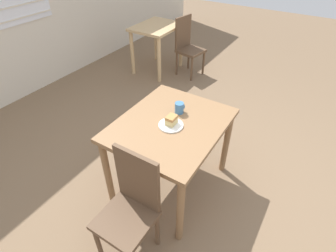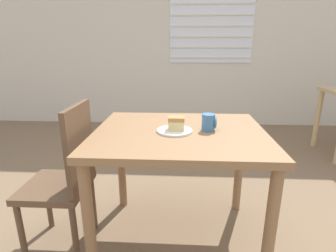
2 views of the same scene
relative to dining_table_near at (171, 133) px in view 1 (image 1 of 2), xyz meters
name	(u,v)px [view 1 (image 1 of 2)]	position (x,y,z in m)	size (l,w,h in m)	color
ground_plane	(198,188)	(0.09, -0.27, -0.65)	(14.00, 14.00, 0.00)	#7A6047
dining_table_near	(171,133)	(0.00, 0.00, 0.00)	(1.01, 0.84, 0.76)	olive
dining_table_far	(157,35)	(2.06, 1.53, -0.04)	(0.79, 0.63, 0.76)	tan
chair_near_window	(131,207)	(-0.68, -0.09, -0.16)	(0.38, 0.38, 0.93)	brown
chair_far_corner	(188,45)	(2.21, 1.03, -0.16)	(0.44, 0.44, 0.93)	brown
plate	(171,125)	(-0.03, -0.02, 0.12)	(0.21, 0.21, 0.01)	white
cake_slice	(171,120)	(-0.02, -0.02, 0.16)	(0.09, 0.07, 0.08)	#E0C67F
coffee_mug	(179,108)	(0.17, 0.02, 0.16)	(0.08, 0.08, 0.10)	teal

